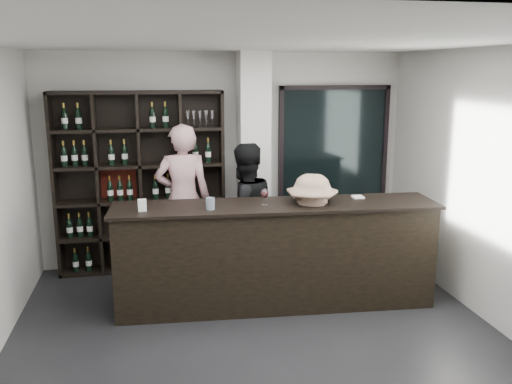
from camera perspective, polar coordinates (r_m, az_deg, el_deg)
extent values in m
cube|color=black|center=(5.41, 0.96, -16.81)|extent=(5.00, 5.50, 0.01)
cube|color=silver|center=(7.29, -0.26, 3.20)|extent=(0.40, 0.40, 2.90)
cube|color=black|center=(7.82, 8.13, 3.35)|extent=(1.60, 0.08, 2.10)
cube|color=black|center=(7.82, 8.13, 3.35)|extent=(1.48, 0.02, 1.98)
cube|color=black|center=(6.21, 2.08, -6.80)|extent=(3.56, 0.67, 1.17)
cube|color=black|center=(6.04, 2.12, -1.43)|extent=(3.64, 0.75, 0.03)
imported|color=beige|center=(7.21, -7.67, -0.73)|extent=(0.75, 0.51, 1.99)
imported|color=black|center=(6.78, -1.27, -2.36)|extent=(1.05, 0.94, 1.79)
imported|color=#A07E69|center=(6.20, 5.81, -5.10)|extent=(1.12, 0.87, 1.53)
cylinder|color=silver|center=(5.80, -4.83, -1.23)|extent=(0.12, 0.12, 0.13)
cube|color=white|center=(6.43, 10.66, -0.51)|extent=(0.12, 0.12, 0.02)
cube|color=white|center=(5.83, -11.90, -1.38)|extent=(0.09, 0.05, 0.13)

